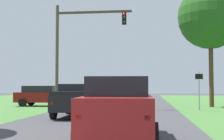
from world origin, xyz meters
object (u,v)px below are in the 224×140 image
red_suv_near (119,107)px  keep_moving_sign (199,86)px  traffic_light (75,42)px  pickup_truck_lead (78,99)px  crossing_suv_far (42,95)px  oak_tree_right (210,17)px

red_suv_near → keep_moving_sign: size_ratio=1.72×
red_suv_near → traffic_light: size_ratio=0.59×
pickup_truck_lead → crossing_suv_far: 9.99m
red_suv_near → pickup_truck_lead: (-2.96, 7.26, -0.09)m
keep_moving_sign → red_suv_near: bearing=-109.6°
pickup_truck_lead → keep_moving_sign: keep_moving_sign is taller
keep_moving_sign → oak_tree_right: bearing=68.1°
red_suv_near → traffic_light: traffic_light is taller
traffic_light → oak_tree_right: oak_tree_right is taller
oak_tree_right → keep_moving_sign: bearing=-111.9°
red_suv_near → pickup_truck_lead: red_suv_near is taller
red_suv_near → keep_moving_sign: keep_moving_sign is taller
red_suv_near → traffic_light: (-4.62, 13.32, 4.06)m
pickup_truck_lead → traffic_light: 7.52m
oak_tree_right → crossing_suv_far: (-14.05, -0.47, -6.45)m
red_suv_near → oak_tree_right: 18.51m
crossing_suv_far → oak_tree_right: bearing=1.9°
pickup_truck_lead → traffic_light: bearing=105.3°
traffic_light → oak_tree_right: bearing=15.8°
traffic_light → crossing_suv_far: (-3.44, 2.54, -4.17)m
red_suv_near → keep_moving_sign: bearing=70.4°
crossing_suv_far → pickup_truck_lead: bearing=-59.3°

